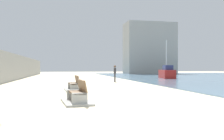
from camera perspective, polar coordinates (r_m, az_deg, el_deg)
The scene contains 7 objects.
ground_plane at distance 25.75m, azimuth -8.14°, elevation -2.74°, with size 120.00×120.00×0.00m, color beige.
seawall at distance 26.31m, azimuth -24.67°, elevation 0.64°, with size 0.80×64.00×3.08m, color #9E9E99.
bench_near at distance 9.91m, azimuth -8.57°, elevation -6.68°, with size 1.33×2.21×0.98m.
bench_far at distance 15.31m, azimuth -9.31°, elevation -4.12°, with size 1.24×2.17×0.98m.
person_walking at distance 23.74m, azimuth 0.71°, elevation -0.55°, with size 0.23×0.53×1.74m.
boat_outer at distance 32.88m, azimuth 13.33°, elevation -0.71°, with size 2.41×4.65×5.33m.
harbor_building at distance 57.67m, azimuth 9.20°, elevation 5.21°, with size 12.00×6.00×12.31m, color #9E9E99.
Camera 1 is at (-1.66, -7.65, 1.48)m, focal length 37.19 mm.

